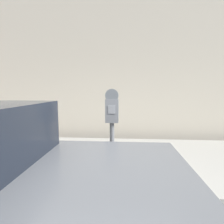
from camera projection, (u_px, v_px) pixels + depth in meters
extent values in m
cube|color=#ADAAA3|center=(109.00, 159.00, 3.78)|extent=(24.00, 2.80, 0.12)
cube|color=beige|center=(114.00, 57.00, 5.32)|extent=(24.00, 0.30, 5.10)
cylinder|color=slate|center=(112.00, 151.00, 2.73)|extent=(0.07, 0.07, 0.92)
cube|color=slate|center=(112.00, 111.00, 2.65)|extent=(0.20, 0.14, 0.36)
cube|color=gray|center=(112.00, 110.00, 2.58)|extent=(0.11, 0.01, 0.12)
cylinder|color=slate|center=(112.00, 95.00, 2.62)|extent=(0.20, 0.11, 0.20)
cylinder|color=black|center=(87.00, 198.00, 1.95)|extent=(0.67, 0.22, 0.67)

